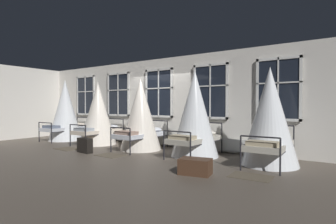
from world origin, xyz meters
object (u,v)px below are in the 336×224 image
object	(u,v)px
cot_third	(141,115)
cot_fifth	(270,118)
travel_trunk	(195,166)
cot_fourth	(195,115)
suitcase_dark	(85,145)
cot_first	(65,111)
cot_second	(98,114)

from	to	relation	value
cot_third	cot_fifth	xyz separation A→B (m)	(3.99, 0.02, 0.02)
cot_third	travel_trunk	xyz separation A→B (m)	(2.95, -1.74, -0.94)
cot_fifth	cot_fourth	bearing A→B (deg)	89.08
cot_fourth	suitcase_dark	bearing A→B (deg)	116.50
cot_first	cot_fifth	size ratio (longest dim) A/B	1.06
cot_fourth	suitcase_dark	size ratio (longest dim) A/B	4.16
cot_second	cot_fifth	bearing A→B (deg)	-91.03
cot_first	cot_third	bearing A→B (deg)	-92.25
cot_second	travel_trunk	distance (m)	5.41
cot_third	suitcase_dark	bearing A→B (deg)	146.08
travel_trunk	cot_first	bearing A→B (deg)	165.70
cot_second	cot_fourth	bearing A→B (deg)	-91.40
travel_trunk	suitcase_dark	bearing A→B (deg)	175.06
cot_fourth	travel_trunk	bearing A→B (deg)	-149.40
cot_second	cot_third	bearing A→B (deg)	-91.77
cot_first	cot_third	size ratio (longest dim) A/B	1.08
cot_fifth	cot_first	bearing A→B (deg)	88.22
cot_first	cot_fifth	bearing A→B (deg)	-91.76
cot_fifth	suitcase_dark	size ratio (longest dim) A/B	4.04
cot_third	cot_fifth	bearing A→B (deg)	-88.06
cot_fourth	suitcase_dark	distance (m)	3.42
cot_first	cot_fourth	world-z (taller)	cot_first
cot_third	suitcase_dark	size ratio (longest dim) A/B	3.96
cot_fifth	suitcase_dark	world-z (taller)	cot_fifth
cot_third	cot_second	bearing A→B (deg)	90.82
cot_fifth	travel_trunk	xyz separation A→B (m)	(-1.03, -1.76, -0.97)
cot_fifth	suitcase_dark	xyz separation A→B (m)	(-4.99, -1.42, -0.91)
cot_second	cot_fifth	world-z (taller)	cot_fifth
suitcase_dark	cot_third	bearing A→B (deg)	60.95
suitcase_dark	travel_trunk	xyz separation A→B (m)	(3.95, -0.34, -0.06)
suitcase_dark	travel_trunk	bearing A→B (deg)	1.57
cot_second	cot_fourth	world-z (taller)	cot_fourth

